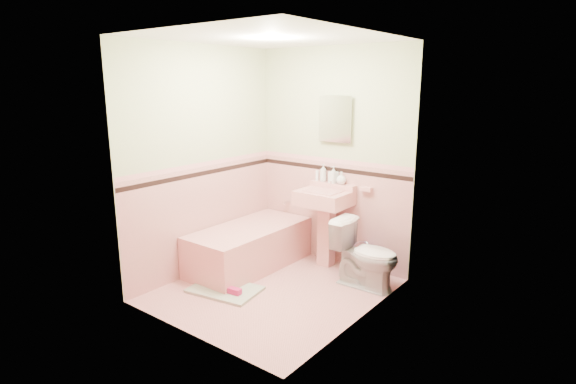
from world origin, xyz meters
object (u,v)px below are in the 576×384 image
Objects in this scene: soap_bottle_left at (323,173)px; soap_bottle_mid at (333,175)px; bathtub at (249,248)px; medicine_cabinet at (336,119)px; bucket at (363,263)px; soap_bottle_right at (341,178)px; toilet at (366,254)px; sink at (324,229)px; shoe at (234,291)px.

soap_bottle_mid is at bearing 0.00° from soap_bottle_left.
bathtub is 1.29m from soap_bottle_mid.
soap_bottle_mid is (0.00, -0.03, -0.63)m from medicine_cabinet.
medicine_cabinet is 1.77× the size of bucket.
bathtub is 1.23m from soap_bottle_left.
soap_bottle_right is (0.11, 0.00, -0.03)m from soap_bottle_mid.
soap_bottle_right reaches higher than toilet.
sink is at bearing 37.93° from bathtub.
medicine_cabinet reaches higher than soap_bottle_left.
soap_bottle_right is at bearing 0.00° from soap_bottle_left.
soap_bottle_left is at bearing 76.59° from shoe.
medicine_cabinet is (0.00, 0.21, 1.25)m from sink.
bathtub is 5.86× the size of bucket.
toilet is at bearing -16.50° from sink.
soap_bottle_left is 1.13m from bucket.
soap_bottle_left reaches higher than soap_bottle_mid.
soap_bottle_right reaches higher than shoe.
bathtub is at bearing 113.09° from shoe.
medicine_cabinet is at bearing 12.26° from soap_bottle_left.
sink is 0.58m from bucket.
soap_bottle_mid is (0.00, 0.18, 0.61)m from sink.
soap_bottle_right is 0.97× the size of shoe.
bucket is at bearing -15.26° from medicine_cabinet.
soap_bottle_right is 0.55× the size of bucket.
soap_bottle_right is at bearing 54.11° from toilet.
medicine_cabinet reaches higher than bucket.
shoe is (-0.27, -1.39, -1.01)m from soap_bottle_mid.
toilet reaches higher than shoe.
medicine_cabinet is at bearing 164.60° from soap_bottle_right.
bucket is (1.16, 0.61, -0.10)m from bathtub.
sink is 6.20× the size of shoe.
soap_bottle_left is at bearing 180.00° from soap_bottle_mid.
bathtub is at bearing -127.36° from soap_bottle_left.
bathtub is 1.34m from soap_bottle_right.
shoe is (-0.13, -1.39, -1.01)m from soap_bottle_left.
soap_bottle_mid reaches higher than shoe.
medicine_cabinet is 2.34× the size of soap_bottle_mid.
bucket is at bearing 31.66° from toilet.
soap_bottle_left is 1.13m from toilet.
toilet reaches higher than bathtub.
bucket is at bearing -9.24° from soap_bottle_left.
medicine_cabinet is 2.22× the size of soap_bottle_left.
shoe is (-0.38, -1.39, -0.98)m from soap_bottle_right.
sink is 1.28× the size of toilet.
bathtub is 0.89m from sink.
bucket is (0.48, -0.13, -1.57)m from medicine_cabinet.
sink reaches higher than bucket.
sink is at bearing -52.52° from soap_bottle_left.
soap_bottle_left is 0.25m from soap_bottle_right.
medicine_cabinet is 0.64m from soap_bottle_mid.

